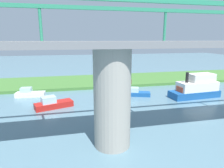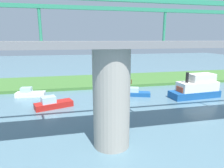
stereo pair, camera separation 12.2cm
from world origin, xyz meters
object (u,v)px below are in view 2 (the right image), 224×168
at_px(motorboat_red, 53,104).
at_px(houseboat_blue, 136,93).
at_px(bridge_pylon, 111,99).
at_px(skiff_small, 30,93).
at_px(riverboat_paddlewheel, 196,88).
at_px(mooring_post, 131,82).
at_px(person_on_bank, 113,79).

bearing_deg(motorboat_red, houseboat_blue, -166.98).
height_order(bridge_pylon, skiff_small, bridge_pylon).
bearing_deg(riverboat_paddlewheel, houseboat_blue, -16.84).
bearing_deg(skiff_small, houseboat_blue, 168.68).
relative_size(mooring_post, skiff_small, 0.19).
xyz_separation_m(mooring_post, skiff_small, (17.53, 2.78, -0.41)).
bearing_deg(motorboat_red, skiff_small, -57.76).
relative_size(mooring_post, riverboat_paddlewheel, 0.11).
distance_m(bridge_pylon, riverboat_paddlewheel, 19.25).
bearing_deg(riverboat_paddlewheel, bridge_pylon, 34.74).
height_order(bridge_pylon, houseboat_blue, bridge_pylon).
height_order(motorboat_red, skiff_small, motorboat_red).
bearing_deg(bridge_pylon, mooring_post, -112.44).
bearing_deg(houseboat_blue, mooring_post, -100.49).
bearing_deg(motorboat_red, person_on_bank, -133.10).
xyz_separation_m(person_on_bank, motorboat_red, (10.55, 11.27, -0.63)).
relative_size(person_on_bank, skiff_small, 0.31).
bearing_deg(houseboat_blue, person_on_bank, -76.83).
distance_m(bridge_pylon, person_on_bank, 22.63).
relative_size(person_on_bank, mooring_post, 1.62).
bearing_deg(mooring_post, person_on_bank, -36.85).
height_order(mooring_post, skiff_small, skiff_small).
bearing_deg(bridge_pylon, person_on_bank, -102.87).
relative_size(motorboat_red, houseboat_blue, 1.19).
height_order(mooring_post, houseboat_blue, mooring_post).
bearing_deg(riverboat_paddlewheel, motorboat_red, 0.69).
relative_size(bridge_pylon, riverboat_paddlewheel, 1.02).
distance_m(bridge_pylon, motorboat_red, 12.48).
bearing_deg(bridge_pylon, motorboat_red, -62.40).
distance_m(bridge_pylon, skiff_small, 19.59).
xyz_separation_m(riverboat_paddlewheel, houseboat_blue, (8.72, -2.64, -0.99)).
distance_m(bridge_pylon, mooring_post, 21.41).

